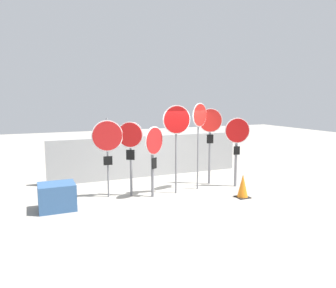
% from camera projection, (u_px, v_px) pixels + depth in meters
% --- Properties ---
extents(ground_plane, '(40.00, 40.00, 0.00)m').
position_uv_depth(ground_plane, '(173.00, 191.00, 10.24)').
color(ground_plane, gray).
extents(fence_back, '(7.21, 0.12, 1.51)m').
position_uv_depth(fence_back, '(150.00, 156.00, 12.07)').
color(fence_back, gray).
rests_on(fence_back, ground).
extents(stop_sign_0, '(0.90, 0.15, 2.31)m').
position_uv_depth(stop_sign_0, '(107.00, 140.00, 9.34)').
color(stop_sign_0, slate).
rests_on(stop_sign_0, ground).
extents(stop_sign_1, '(0.67, 0.40, 2.21)m').
position_uv_depth(stop_sign_1, '(130.00, 143.00, 9.49)').
color(stop_sign_1, slate).
rests_on(stop_sign_1, ground).
extents(stop_sign_2, '(0.70, 0.47, 2.08)m').
position_uv_depth(stop_sign_2, '(154.00, 149.00, 9.42)').
color(stop_sign_2, slate).
rests_on(stop_sign_2, ground).
extents(stop_sign_3, '(0.86, 0.15, 2.68)m').
position_uv_depth(stop_sign_3, '(177.00, 126.00, 9.68)').
color(stop_sign_3, slate).
rests_on(stop_sign_3, ground).
extents(stop_sign_4, '(0.67, 0.37, 2.73)m').
position_uv_depth(stop_sign_4, '(199.00, 123.00, 10.14)').
color(stop_sign_4, slate).
rests_on(stop_sign_4, ground).
extents(stop_sign_5, '(0.74, 0.34, 2.55)m').
position_uv_depth(stop_sign_5, '(210.00, 130.00, 10.80)').
color(stop_sign_5, slate).
rests_on(stop_sign_5, ground).
extents(stop_sign_6, '(0.79, 0.29, 2.26)m').
position_uv_depth(stop_sign_6, '(237.00, 139.00, 10.52)').
color(stop_sign_6, slate).
rests_on(stop_sign_6, ground).
extents(traffic_cone_0, '(0.38, 0.38, 0.69)m').
position_uv_depth(traffic_cone_0, '(243.00, 186.00, 9.52)').
color(traffic_cone_0, black).
rests_on(traffic_cone_0, ground).
extents(storage_crate, '(0.92, 0.75, 0.69)m').
position_uv_depth(storage_crate, '(57.00, 197.00, 8.48)').
color(storage_crate, '#335684').
rests_on(storage_crate, ground).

